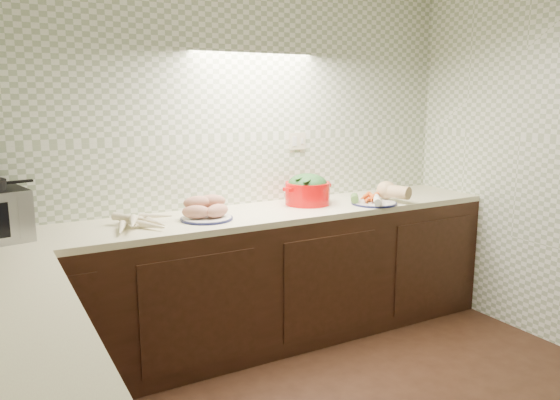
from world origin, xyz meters
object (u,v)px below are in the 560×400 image
veg_plate (379,195)px  parsnip_pile (138,221)px  onion_bowl (206,208)px  dutch_oven (308,189)px  sweet_potato_plate (206,210)px

veg_plate → parsnip_pile: bearing=176.0°
parsnip_pile → onion_bowl: (0.47, 0.13, 0.00)m
dutch_oven → parsnip_pile: bearing=176.7°
veg_plate → dutch_oven: bearing=157.6°
sweet_potato_plate → parsnip_pile: bearing=178.2°
sweet_potato_plate → dutch_oven: (0.79, 0.09, 0.05)m
dutch_oven → onion_bowl: bearing=168.5°
sweet_potato_plate → veg_plate: 1.27m
parsnip_pile → sweet_potato_plate: sweet_potato_plate is taller
sweet_potato_plate → onion_bowl: 0.16m
veg_plate → sweet_potato_plate: bearing=175.2°
dutch_oven → veg_plate: 0.51m
sweet_potato_plate → onion_bowl: (0.06, 0.15, -0.02)m
parsnip_pile → veg_plate: size_ratio=0.99×
sweet_potato_plate → onion_bowl: sweet_potato_plate is taller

